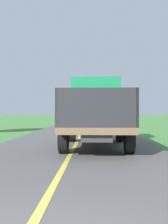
% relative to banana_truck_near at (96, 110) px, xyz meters
% --- Properties ---
extents(banana_truck_near, '(2.38, 5.82, 2.80)m').
position_rel_banana_truck_near_xyz_m(banana_truck_near, '(0.00, 0.00, 0.00)').
color(banana_truck_near, '#2D2D30').
rests_on(banana_truck_near, road_surface).
extents(banana_truck_far, '(2.38, 5.81, 2.80)m').
position_rel_banana_truck_near_xyz_m(banana_truck_far, '(-0.18, 14.93, 0.00)').
color(banana_truck_far, '#2D2D30').
rests_on(banana_truck_far, road_surface).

